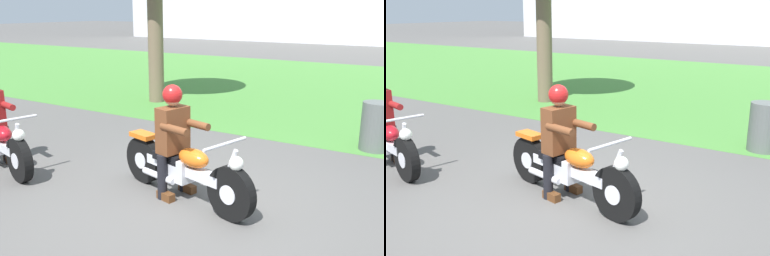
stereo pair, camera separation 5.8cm
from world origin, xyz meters
TOP-DOWN VIEW (x-y plane):
  - ground at (0.00, 0.00)m, footprint 120.00×120.00m
  - grass_verge at (0.00, 9.16)m, footprint 60.00×12.00m
  - motorcycle_lead at (-0.11, 0.28)m, footprint 2.12×0.81m
  - rider_lead at (-0.27, 0.33)m, footprint 0.62×0.55m
  - motorcycle_follow at (-2.96, -0.24)m, footprint 2.03×0.79m
  - trash_can at (1.49, 3.56)m, footprint 0.48×0.48m

SIDE VIEW (x-z plane):
  - ground at x=0.00m, z-range 0.00..0.00m
  - grass_verge at x=0.00m, z-range 0.00..0.01m
  - motorcycle_follow at x=-2.96m, z-range -0.05..0.81m
  - motorcycle_lead at x=-0.11m, z-range -0.05..0.82m
  - trash_can at x=1.49m, z-range 0.00..0.80m
  - rider_lead at x=-0.27m, z-range 0.11..1.50m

